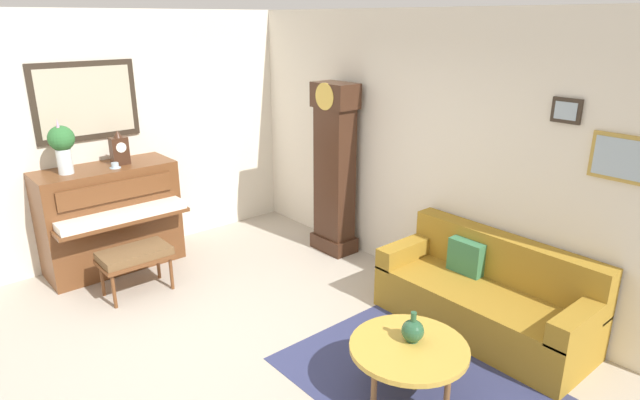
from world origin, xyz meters
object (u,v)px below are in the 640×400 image
grandfather_clock (334,174)px  piano (111,217)px  couch (486,297)px  mantel_clock (119,149)px  piano_bench (135,256)px  coffee_table (409,349)px  teacup (115,166)px  green_jug (413,331)px  flower_vase (62,144)px

grandfather_clock → piano: bearing=-119.7°
couch → mantel_clock: mantel_clock is taller
piano_bench → coffee_table: (2.85, 0.90, -0.01)m
piano → coffee_table: (3.61, 0.84, -0.20)m
teacup → couch: bearing=30.9°
couch → coffee_table: 1.25m
teacup → green_jug: teacup is taller
piano_bench → grandfather_clock: (0.50, 2.27, 0.56)m
grandfather_clock → couch: 2.30m
mantel_clock → flower_vase: (-0.00, -0.57, 0.14)m
piano_bench → couch: bearing=38.4°
flower_vase → piano: bearing=90.2°
piano_bench → green_jug: 2.99m
grandfather_clock → couch: size_ratio=1.07×
mantel_clock → couch: bearing=28.7°
piano → flower_vase: 0.97m
grandfather_clock → teacup: grandfather_clock is taller
mantel_clock → green_jug: bearing=11.4°
coffee_table → mantel_clock: (-3.61, -0.66, 0.95)m
teacup → coffee_table: bearing=12.3°
piano_bench → couch: couch is taller
couch → mantel_clock: bearing=-151.3°
couch → green_jug: bearing=-83.8°
grandfather_clock → coffee_table: size_ratio=2.31×
mantel_clock → flower_vase: size_ratio=0.66×
piano_bench → couch: size_ratio=0.37×
piano → piano_bench: size_ratio=2.06×
couch → coffee_table: bearing=-83.0°
couch → teacup: teacup is taller
mantel_clock → green_jug: mantel_clock is taller
piano → green_jug: size_ratio=6.00×
piano_bench → grandfather_clock: size_ratio=0.34×
piano_bench → green_jug: size_ratio=2.92×
grandfather_clock → mantel_clock: (-1.26, -2.03, 0.38)m
teacup → piano_bench: bearing=-12.1°
mantel_clock → green_jug: (3.59, 0.72, -0.84)m
green_jug → coffee_table: bearing=-68.0°
couch → grandfather_clock: bearing=176.6°
coffee_table → flower_vase: flower_vase is taller
coffee_table → flower_vase: bearing=-161.2°
green_jug → flower_vase: bearing=-160.2°
coffee_table → teacup: size_ratio=7.59×
couch → teacup: bearing=-149.1°
piano → grandfather_clock: 2.57m
grandfather_clock → teacup: bearing=-118.2°
piano_bench → teacup: size_ratio=6.03×
couch → green_jug: (0.13, -1.17, 0.20)m
piano → green_jug: 3.70m
grandfather_clock → couch: bearing=-3.4°
piano_bench → grandfather_clock: grandfather_clock is taller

